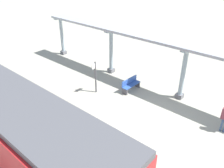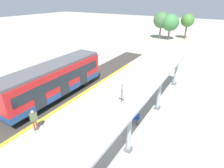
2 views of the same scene
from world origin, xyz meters
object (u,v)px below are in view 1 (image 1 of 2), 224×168
object	(u,v)px
canopy_pillar_fourth	(111,51)
passenger_waiting_near_edge	(143,163)
platform_info_sign	(96,74)
canopy_pillar_third	(183,74)
bench_near_end	(131,84)
train_near_carriage	(18,131)
canopy_pillar_fifth	(62,36)

from	to	relation	value
canopy_pillar_fourth	passenger_waiting_near_edge	world-z (taller)	canopy_pillar_fourth
passenger_waiting_near_edge	platform_info_sign	bearing A→B (deg)	58.36
canopy_pillar_third	canopy_pillar_fourth	world-z (taller)	same
canopy_pillar_fourth	bench_near_end	distance (m)	3.36
canopy_pillar_third	canopy_pillar_fourth	xyz separation A→B (m)	(0.00, 5.83, 0.00)
canopy_pillar_third	train_near_carriage	bearing A→B (deg)	164.39
canopy_pillar_fifth	platform_info_sign	world-z (taller)	canopy_pillar_fifth
train_near_carriage	bench_near_end	size ratio (longest dim) A/B	7.36
canopy_pillar_fourth	platform_info_sign	world-z (taller)	canopy_pillar_fourth
canopy_pillar_third	canopy_pillar_fourth	size ratio (longest dim) A/B	1.00
canopy_pillar_fourth	platform_info_sign	xyz separation A→B (m)	(-2.98, -1.26, -0.39)
canopy_pillar_fourth	passenger_waiting_near_edge	size ratio (longest dim) A/B	1.90
platform_info_sign	passenger_waiting_near_edge	distance (m)	7.49
canopy_pillar_third	platform_info_sign	distance (m)	5.47
train_near_carriage	canopy_pillar_fifth	size ratio (longest dim) A/B	3.30
bench_near_end	platform_info_sign	bearing A→B (deg)	137.22
train_near_carriage	passenger_waiting_near_edge	xyz separation A→B (m)	(2.51, -4.44, -0.71)
bench_near_end	passenger_waiting_near_edge	xyz separation A→B (m)	(-5.64, -4.79, 0.67)
train_near_carriage	canopy_pillar_third	world-z (taller)	train_near_carriage
train_near_carriage	bench_near_end	xyz separation A→B (m)	(8.15, 0.35, -1.38)
canopy_pillar_third	bench_near_end	world-z (taller)	canopy_pillar_third
canopy_pillar_third	bench_near_end	bearing A→B (deg)	113.07
train_near_carriage	canopy_pillar_third	distance (m)	9.78
platform_info_sign	bench_near_end	bearing A→B (deg)	-42.78
platform_info_sign	passenger_waiting_near_edge	xyz separation A→B (m)	(-3.93, -6.37, -0.22)
passenger_waiting_near_edge	canopy_pillar_fifth	bearing A→B (deg)	62.86
train_near_carriage	platform_info_sign	bearing A→B (deg)	16.77
canopy_pillar_third	canopy_pillar_fourth	distance (m)	5.83
canopy_pillar_third	canopy_pillar_fifth	bearing A→B (deg)	90.00
train_near_carriage	canopy_pillar_fifth	xyz separation A→B (m)	(9.42, 9.05, -0.11)
passenger_waiting_near_edge	canopy_pillar_third	bearing A→B (deg)	14.63
train_near_carriage	platform_info_sign	size ratio (longest dim) A/B	5.07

